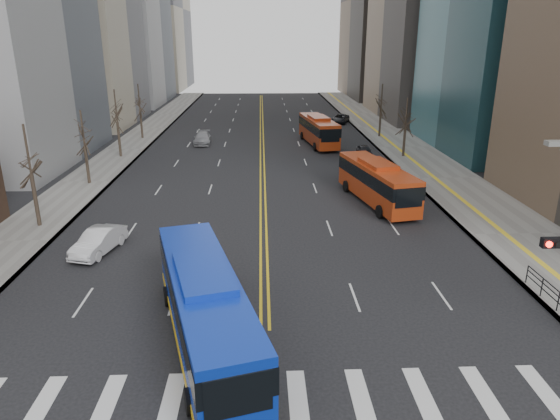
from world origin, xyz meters
The scene contains 14 objects.
ground centered at (0.00, 0.00, 0.00)m, with size 220.00×220.00×0.00m, color black.
sidewalk_right centered at (17.50, 45.00, 0.07)m, with size 7.00×130.00×0.15m, color slate.
sidewalk_left centered at (-16.50, 45.00, 0.07)m, with size 5.00×130.00×0.15m, color slate.
crosswalk centered at (0.00, 0.00, 0.01)m, with size 26.70×4.00×0.01m.
centerline centered at (0.00, 55.00, 0.01)m, with size 0.55×100.00×0.01m.
pedestrian_railing centered at (14.30, 6.00, 0.82)m, with size 0.06×6.06×1.02m.
street_trees centered at (-7.18, 34.55, 4.87)m, with size 35.20×47.20×7.60m.
blue_bus centered at (-2.56, 4.00, 1.92)m, with size 5.95×12.89×3.66m.
red_bus_near centered at (9.25, 23.61, 1.93)m, with size 4.67×11.16×3.46m.
red_bus_far centered at (7.13, 47.41, 1.99)m, with size 4.14×11.55×3.58m.
car_white centered at (-10.36, 14.33, 0.75)m, with size 1.58×4.54×1.50m, color silver.
car_dark_mid centered at (11.70, 40.79, 0.61)m, with size 1.44×3.57×1.22m, color black.
car_silver centered at (-7.59, 48.38, 0.73)m, with size 2.03×5.00×1.45m, color gray.
car_dark_far centered at (12.50, 64.32, 0.68)m, with size 2.26×4.91×1.37m, color black.
Camera 1 is at (-0.07, -14.96, 12.80)m, focal length 32.00 mm.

